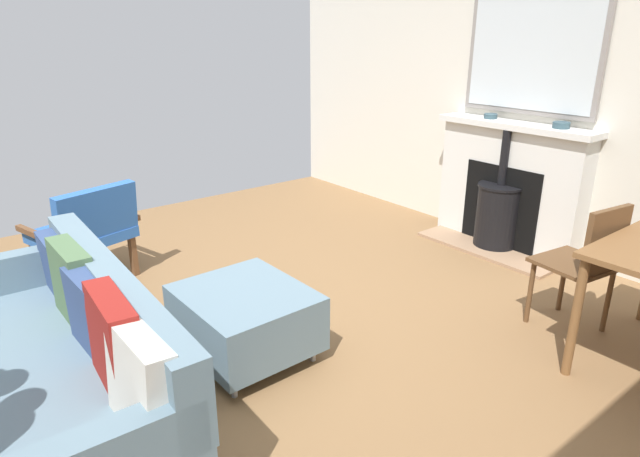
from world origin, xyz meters
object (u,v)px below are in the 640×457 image
Objects in this scene: mantel_bowl_far at (561,125)px; ottoman at (245,317)px; sofa at (62,367)px; armchair_accent at (87,228)px; mantel_bowl_near at (491,116)px; fireplace at (506,193)px; dining_chair_near_fireplace at (588,259)px.

mantel_bowl_far is 2.83m from ottoman.
armchair_accent is (-0.59, -1.61, 0.07)m from sofa.
mantel_bowl_near is 0.88× the size of mantel_bowl_far.
armchair_accent is at bearing -25.75° from fireplace.
dining_chair_near_fireplace is (0.94, 1.41, -0.60)m from mantel_bowl_near.
mantel_bowl_near is 0.63m from mantel_bowl_far.
dining_chair_near_fireplace reaches higher than sofa.
mantel_bowl_near reaches higher than sofa.
fireplace reaches higher than ottoman.
fireplace is 1.47m from dining_chair_near_fireplace.
sofa is at bearing 69.88° from armchair_accent.
mantel_bowl_near reaches higher than fireplace.
dining_chair_near_fireplace is at bearing 56.31° from mantel_bowl_near.
fireplace reaches higher than sofa.
mantel_bowl_far is at bearing 149.00° from armchair_accent.
armchair_accent reaches higher than ottoman.
mantel_bowl_near is (-0.03, -0.26, 0.62)m from fireplace.
fireplace is 0.67m from mantel_bowl_near.
mantel_bowl_near reaches higher than ottoman.
ottoman is at bearing -177.03° from sofa.
sofa reaches higher than ottoman.
mantel_bowl_far is at bearing 94.21° from fireplace.
fireplace is 3.38m from armchair_accent.
ottoman is at bearing -31.41° from dining_chair_near_fireplace.
mantel_bowl_near is 0.06× the size of sofa.
mantel_bowl_near is 3.37m from armchair_accent.
mantel_bowl_far reaches higher than ottoman.
dining_chair_near_fireplace is (-2.13, 2.63, 0.07)m from armchair_accent.
armchair_accent is (3.05, -1.47, -0.05)m from fireplace.
mantel_bowl_near is 0.14× the size of dining_chair_near_fireplace.
armchair_accent is (3.07, -1.85, -0.67)m from mantel_bowl_far.
armchair_accent is at bearing -76.02° from ottoman.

